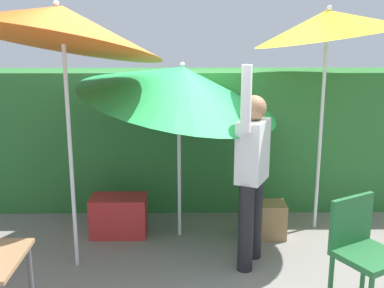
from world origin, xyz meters
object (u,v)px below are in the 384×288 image
Objects in this scene: person_vendor at (252,169)px; umbrella_orange at (328,24)px; umbrella_yellow at (181,84)px; chair_plastic at (362,247)px; umbrella_rainbow at (60,25)px; crate_cardboard at (266,220)px; cooler_box at (119,216)px.

umbrella_orange is at bearing 44.23° from person_vendor.
chair_plastic is at bearing -44.23° from umbrella_yellow.
umbrella_yellow is (1.00, 0.66, -0.58)m from umbrella_rainbow.
person_vendor is at bearing -0.36° from umbrella_rainbow.
chair_plastic reaches higher than crate_cardboard.
cooler_box is (-0.67, -0.02, -1.40)m from umbrella_yellow.
umbrella_yellow is at bearing 174.62° from crate_cardboard.
crate_cardboard is (0.90, -0.08, -1.43)m from umbrella_yellow.
umbrella_orange reaches higher than umbrella_yellow.
umbrella_rainbow is 2.07m from person_vendor.
umbrella_rainbow is 2.82m from crate_cardboard.
umbrella_orange reaches higher than person_vendor.
chair_plastic is at bearing -33.17° from cooler_box.
umbrella_orange is 2.77× the size of chair_plastic.
person_vendor is (-0.83, -0.81, -1.27)m from umbrella_orange.
umbrella_orange is 4.19× the size of cooler_box.
umbrella_yellow is (-1.48, -0.14, -0.59)m from umbrella_orange.
crate_cardboard is at bearing -2.33° from cooler_box.
person_vendor is at bearing -46.04° from umbrella_yellow.
umbrella_yellow is 1.69m from crate_cardboard.
chair_plastic is at bearing -16.67° from umbrella_rainbow.
person_vendor is at bearing -26.37° from cooler_box.
person_vendor is 4.71× the size of crate_cardboard.
umbrella_orange is (2.48, 0.80, 0.01)m from umbrella_rainbow.
umbrella_yellow is 5.28× the size of crate_cardboard.
umbrella_orange reaches higher than crate_cardboard.
umbrella_yellow reaches higher than person_vendor.
crate_cardboard is at bearing -159.18° from umbrella_orange.
crate_cardboard is at bearing -5.38° from umbrella_yellow.
chair_plastic is (-0.05, -1.53, -1.69)m from umbrella_orange.
person_vendor is (0.65, -0.67, -0.68)m from umbrella_yellow.
umbrella_rainbow is 1.33m from umbrella_yellow.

